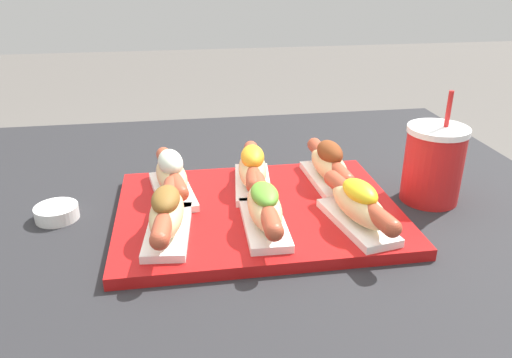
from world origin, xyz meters
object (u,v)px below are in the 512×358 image
object	(u,v)px
hot_dog_0	(167,213)
hot_dog_2	(359,205)
sauce_bowl	(57,212)
drink_cup	(433,164)
hot_dog_4	(253,169)
hot_dog_5	(329,164)
hot_dog_3	(171,175)
hot_dog_1	(264,207)
serving_tray	(258,211)

from	to	relation	value
hot_dog_0	hot_dog_2	size ratio (longest dim) A/B	1.01
sauce_bowl	drink_cup	bearing A→B (deg)	-2.52
hot_dog_4	hot_dog_5	xyz separation A→B (m)	(0.14, -0.00, 0.00)
drink_cup	hot_dog_2	bearing A→B (deg)	-149.23
sauce_bowl	hot_dog_0	bearing A→B (deg)	-31.17
hot_dog_3	drink_cup	xyz separation A→B (m)	(0.44, -0.05, 0.01)
hot_dog_0	sauce_bowl	size ratio (longest dim) A/B	2.88
hot_dog_1	hot_dog_3	distance (m)	0.19
hot_dog_4	hot_dog_5	size ratio (longest dim) A/B	1.00
hot_dog_0	hot_dog_5	bearing A→B (deg)	26.20
hot_dog_4	hot_dog_5	distance (m)	0.14
serving_tray	hot_dog_4	size ratio (longest dim) A/B	2.27
hot_dog_0	hot_dog_4	xyz separation A→B (m)	(0.15, 0.14, 0.00)
hot_dog_1	hot_dog_2	xyz separation A→B (m)	(0.14, -0.02, 0.00)
hot_dog_1	serving_tray	bearing A→B (deg)	88.94
hot_dog_0	hot_dog_5	world-z (taller)	hot_dog_5
hot_dog_0	hot_dog_3	world-z (taller)	hot_dog_3
hot_dog_3	hot_dog_5	bearing A→B (deg)	1.14
hot_dog_1	hot_dog_5	xyz separation A→B (m)	(0.14, 0.14, 0.00)
hot_dog_0	hot_dog_2	distance (m)	0.28
hot_dog_0	hot_dog_4	distance (m)	0.20
hot_dog_3	hot_dog_2	bearing A→B (deg)	-28.91
serving_tray	hot_dog_3	distance (m)	0.16
hot_dog_0	sauce_bowl	xyz separation A→B (m)	(-0.18, 0.11, -0.04)
hot_dog_4	drink_cup	bearing A→B (deg)	-11.35
hot_dog_2	drink_cup	bearing A→B (deg)	30.77
serving_tray	hot_dog_2	size ratio (longest dim) A/B	2.29
hot_dog_2	sauce_bowl	size ratio (longest dim) A/B	2.85
sauce_bowl	hot_dog_1	bearing A→B (deg)	-18.92
hot_dog_5	drink_cup	distance (m)	0.18
hot_dog_4	sauce_bowl	xyz separation A→B (m)	(-0.32, -0.03, -0.04)
hot_dog_4	drink_cup	size ratio (longest dim) A/B	1.03
hot_dog_5	hot_dog_0	bearing A→B (deg)	-153.80
serving_tray	hot_dog_4	bearing A→B (deg)	87.94
serving_tray	sauce_bowl	xyz separation A→B (m)	(-0.32, 0.04, 0.00)
sauce_bowl	hot_dog_4	bearing A→B (deg)	5.78
hot_dog_5	sauce_bowl	distance (m)	0.46
hot_dog_5	drink_cup	bearing A→B (deg)	-19.37
hot_dog_3	hot_dog_5	distance (m)	0.27
serving_tray	drink_cup	distance (m)	0.31
hot_dog_3	sauce_bowl	xyz separation A→B (m)	(-0.19, -0.02, -0.04)
hot_dog_4	hot_dog_3	bearing A→B (deg)	-176.73
hot_dog_2	hot_dog_0	bearing A→B (deg)	176.34
hot_dog_2	hot_dog_3	bearing A→B (deg)	151.09
hot_dog_3	sauce_bowl	world-z (taller)	hot_dog_3
drink_cup	serving_tray	bearing A→B (deg)	-177.14
serving_tray	hot_dog_5	xyz separation A→B (m)	(0.14, 0.07, 0.04)
hot_dog_2	sauce_bowl	distance (m)	0.48
serving_tray	hot_dog_3	xyz separation A→B (m)	(-0.14, 0.07, 0.04)
hot_dog_4	drink_cup	xyz separation A→B (m)	(0.30, -0.06, 0.01)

